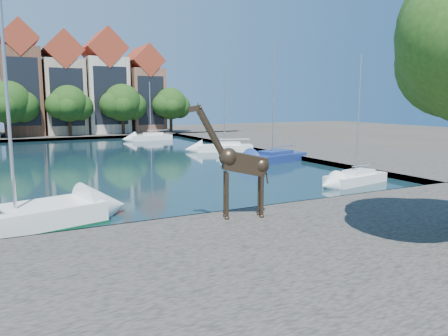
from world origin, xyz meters
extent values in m
plane|color=#38332B|center=(0.00, 0.00, 0.00)|extent=(160.00, 160.00, 0.00)
cube|color=black|center=(0.00, 24.00, 0.04)|extent=(38.00, 50.00, 0.08)
cube|color=#504B46|center=(0.00, -7.00, 0.25)|extent=(50.00, 14.00, 0.50)
cube|color=#504B46|center=(0.00, 56.00, 0.25)|extent=(60.00, 16.00, 0.50)
cube|color=#504B46|center=(25.00, 24.00, 0.25)|extent=(14.00, 52.00, 0.50)
cube|color=brown|center=(-4.00, 56.00, 7.00)|extent=(5.39, 9.00, 13.00)
cube|color=#943D1D|center=(-4.00, 56.00, 14.71)|extent=(5.44, 9.18, 5.44)
cube|color=black|center=(-4.00, 51.52, 7.00)|extent=(4.40, 0.05, 9.75)
cube|color=tan|center=(2.00, 56.00, 6.25)|extent=(5.88, 9.00, 11.50)
cube|color=#943D1D|center=(2.00, 56.00, 13.32)|extent=(5.94, 9.18, 5.94)
cube|color=black|center=(2.00, 51.52, 6.25)|extent=(4.80, 0.05, 8.62)
cube|color=beige|center=(8.50, 56.00, 6.50)|extent=(6.37, 9.00, 12.00)
cube|color=#943D1D|center=(8.50, 56.00, 13.93)|extent=(6.43, 9.18, 6.43)
cube|color=black|center=(8.50, 51.52, 6.50)|extent=(5.20, 0.05, 9.00)
cube|color=brown|center=(15.00, 56.00, 5.75)|extent=(5.39, 9.00, 10.50)
cube|color=#943D1D|center=(15.00, 56.00, 12.21)|extent=(5.44, 9.18, 5.44)
cube|color=black|center=(15.00, 51.52, 5.75)|extent=(4.40, 0.05, 7.88)
cylinder|color=#332114|center=(-6.00, 50.50, 2.10)|extent=(0.50, 0.50, 3.20)
sphere|color=#163910|center=(-6.00, 50.50, 5.50)|extent=(6.00, 6.00, 6.00)
sphere|color=#163910|center=(-4.20, 50.80, 4.90)|extent=(4.50, 4.50, 4.50)
cylinder|color=#332114|center=(2.00, 50.50, 2.10)|extent=(0.50, 0.50, 3.20)
sphere|color=#163910|center=(2.00, 50.50, 5.32)|extent=(5.40, 5.40, 5.40)
sphere|color=#163910|center=(3.62, 50.80, 4.78)|extent=(4.05, 4.05, 4.05)
sphere|color=#163910|center=(0.51, 50.10, 5.05)|extent=(3.78, 3.78, 3.78)
cylinder|color=#332114|center=(10.00, 50.50, 2.10)|extent=(0.50, 0.50, 3.20)
sphere|color=#163910|center=(10.00, 50.50, 5.44)|extent=(5.80, 5.80, 5.80)
sphere|color=#163910|center=(11.74, 50.80, 4.86)|extent=(4.35, 4.35, 4.35)
sphere|color=#163910|center=(8.40, 50.10, 5.15)|extent=(4.06, 4.06, 4.06)
cylinder|color=#332114|center=(18.00, 50.50, 2.10)|extent=(0.50, 0.50, 3.20)
sphere|color=#163910|center=(18.00, 50.50, 5.26)|extent=(5.20, 5.20, 5.20)
sphere|color=#163910|center=(19.56, 50.80, 4.74)|extent=(3.90, 3.90, 3.90)
sphere|color=#163910|center=(16.57, 50.10, 5.00)|extent=(3.64, 3.64, 3.64)
cylinder|color=#332619|center=(1.41, -1.47, 1.55)|extent=(0.16, 0.16, 2.09)
cylinder|color=#332619|center=(1.53, -1.05, 1.55)|extent=(0.16, 0.16, 2.09)
cylinder|color=#332619|center=(2.94, -1.92, 1.55)|extent=(0.16, 0.16, 2.09)
cylinder|color=#332619|center=(3.06, -1.50, 1.55)|extent=(0.16, 0.16, 2.09)
cube|color=#332619|center=(2.28, -1.50, 2.94)|extent=(2.10, 1.10, 1.22)
cylinder|color=#332619|center=(0.86, -1.08, 4.30)|extent=(1.37, 0.66, 2.16)
cube|color=#332619|center=(0.17, -0.88, 5.36)|extent=(0.61, 0.34, 0.33)
cylinder|color=#B2B2B7|center=(-6.92, 2.28, 5.86)|extent=(0.15, 0.15, 9.63)
cube|color=white|center=(14.22, 4.00, 0.49)|extent=(5.13, 2.58, 0.82)
cube|color=white|center=(14.22, 4.00, 0.77)|extent=(2.33, 1.57, 0.46)
cylinder|color=#B2B2B7|center=(14.22, 4.00, 4.74)|extent=(0.11, 0.11, 8.03)
cube|color=navy|center=(15.00, 15.50, 0.55)|extent=(7.55, 4.36, 0.94)
cube|color=navy|center=(15.00, 15.50, 0.87)|extent=(3.48, 2.54, 0.52)
cylinder|color=#B2B2B7|center=(15.00, 15.50, 5.75)|extent=(0.13, 0.13, 9.87)
cube|color=white|center=(15.00, 25.25, 0.56)|extent=(6.53, 4.27, 0.95)
cube|color=white|center=(15.00, 25.25, 0.87)|extent=(3.06, 2.40, 0.53)
cylinder|color=#B2B2B7|center=(15.00, 25.25, 5.32)|extent=(0.13, 0.13, 9.01)
cube|color=white|center=(12.00, 42.69, 0.57)|extent=(6.02, 2.43, 0.98)
cube|color=white|center=(12.00, 42.69, 0.89)|extent=(2.67, 1.60, 0.54)
cylinder|color=#B2B2B7|center=(12.00, 42.69, 4.62)|extent=(0.13, 0.13, 7.57)
camera|label=1|loc=(-7.25, -18.10, 5.68)|focal=35.00mm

